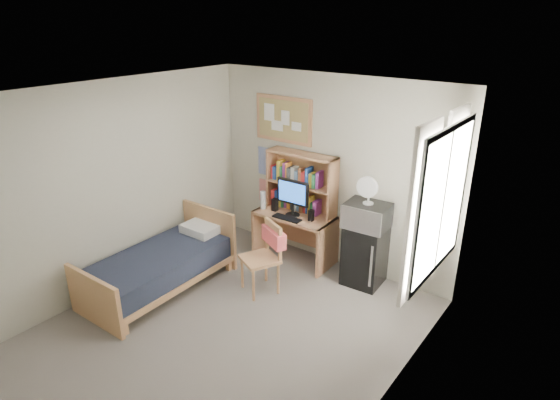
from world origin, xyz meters
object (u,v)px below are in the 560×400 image
Objects in this scene: desk_chair at (260,259)px; desk_fan at (369,191)px; speaker_left at (275,205)px; bed at (159,271)px; speaker_right at (311,215)px; microwave at (367,215)px; monitor at (293,198)px; desk at (295,237)px; mini_fridge at (365,254)px; bulletin_board at (284,119)px.

desk_fan is at bearing 70.21° from desk_chair.
bed is at bearing -112.72° from speaker_left.
desk_fan reaches higher than desk_chair.
speaker_right is 0.29× the size of microwave.
desk_fan reaches higher than monitor.
desk_chair is at bearing -102.39° from speaker_right.
desk_chair is 1.02m from speaker_left.
desk is at bearing 168.69° from speaker_right.
monitor is 1.08m from microwave.
microwave is at bearing 2.54° from monitor.
desk_fan reaches higher than speaker_left.
desk is 1.91m from bed.
bed is at bearing -143.30° from mini_fridge.
bed is 2.81m from desk_fan.
bed is at bearing -120.13° from desk_chair.
bulletin_board reaches higher than monitor.
bed is (-1.99, -1.71, -0.16)m from mini_fridge.
desk_chair reaches higher than mini_fridge.
speaker_right is at bearing -178.72° from microwave.
desk is at bearing 177.13° from microwave.
desk is 0.62× the size of bed.
speaker_right is at bearing -0.00° from monitor.
desk_fan is at bearing -0.63° from desk.
microwave reaches higher than bed.
bulletin_board is 0.52× the size of bed.
bed is 10.13× the size of speaker_left.
microwave is at bearing 0.00° from desk_fan.
bulletin_board is at bearing 166.79° from mini_fridge.
monitor is at bearing -178.64° from mini_fridge.
speaker_right is at bearing -177.26° from mini_fridge.
desk_chair is 1.77× the size of monitor.
bulletin_board reaches higher than microwave.
mini_fridge reaches higher than bed.
monitor is at bearing 59.16° from bed.
speaker_left is at bearing 141.33° from desk_chair.
desk is at bearing 90.00° from monitor.
monitor is at bearing -179.70° from desk_fan.
mini_fridge is at bearing 0.43° from desk.
desk_chair is 5.15× the size of speaker_left.
bed is at bearing -104.35° from bulletin_board.
microwave reaches higher than desk.
monitor is at bearing -0.00° from speaker_left.
speaker_right is (0.17, 0.89, 0.32)m from desk_chair.
mini_fridge is at bearing 2.82° from speaker_left.
desk is 3.41× the size of desk_fan.
speaker_left is (0.12, -0.35, -1.13)m from bulletin_board.
bed is 2.09m from speaker_right.
speaker_right is (0.30, -0.05, 0.43)m from desk.
speaker_left is (-0.30, -0.01, -0.17)m from monitor.
desk_chair is at bearing -83.13° from monitor.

